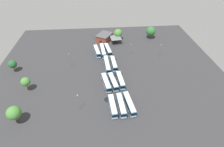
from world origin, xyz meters
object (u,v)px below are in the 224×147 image
at_px(lamp_post_by_building, 131,49).
at_px(tree_northeast, 118,33).
at_px(bus_row1_slot2, 114,64).
at_px(tree_north_edge, 14,113).
at_px(bus_row0_slot2, 108,50).
at_px(lamp_post_near_entrance, 78,102).
at_px(bus_row2_slot0, 106,83).
at_px(bus_row2_slot1, 113,82).
at_px(bus_row0_slot1, 103,51).
at_px(tree_west_edge, 12,64).
at_px(depot_building, 104,37).
at_px(bus_row1_slot1, 107,65).
at_px(bus_row0_slot0, 97,51).
at_px(bus_row2_slot2, 120,80).
at_px(bus_row3_slot2, 129,104).
at_px(bus_row3_slot1, 121,105).
at_px(maintenance_shelter, 116,38).
at_px(lamp_post_mid_lot, 160,50).
at_px(tree_northwest, 26,82).
at_px(lamp_post_far_corner, 70,60).
at_px(bus_row3_slot0, 113,106).

bearing_deg(lamp_post_by_building, tree_northeast, -165.27).
bearing_deg(bus_row1_slot2, tree_north_edge, -49.89).
xyz_separation_m(bus_row0_slot2, lamp_post_near_entrance, (47.64, -15.75, 2.88)).
bearing_deg(bus_row2_slot0, bus_row2_slot1, 95.41).
bearing_deg(bus_row0_slot1, tree_west_edge, -73.17).
height_order(bus_row2_slot1, depot_building, depot_building).
bearing_deg(bus_row1_slot2, tree_northeast, 169.40).
relative_size(bus_row0_slot2, bus_row1_slot1, 0.86).
height_order(lamp_post_by_building, tree_north_edge, tree_north_edge).
bearing_deg(tree_north_edge, bus_row0_slot0, 146.80).
relative_size(depot_building, tree_northeast, 1.74).
relative_size(bus_row0_slot1, bus_row2_slot2, 1.24).
xyz_separation_m(bus_row3_slot2, tree_north_edge, (4.32, -46.92, 3.77)).
relative_size(bus_row3_slot1, tree_northeast, 1.54).
distance_m(bus_row0_slot2, maintenance_shelter, 14.90).
relative_size(lamp_post_by_building, tree_west_edge, 1.11).
bearing_deg(bus_row2_slot1, lamp_post_mid_lot, 127.71).
distance_m(bus_row0_slot1, maintenance_shelter, 17.35).
bearing_deg(bus_row2_slot1, tree_northeast, 170.79).
height_order(tree_northwest, tree_northeast, tree_northeast).
bearing_deg(lamp_post_near_entrance, bus_row1_slot1, 155.41).
bearing_deg(lamp_post_far_corner, bus_row1_slot2, 85.61).
relative_size(bus_row3_slot1, lamp_post_near_entrance, 1.46).
relative_size(tree_west_edge, tree_north_edge, 0.83).
distance_m(bus_row0_slot2, tree_north_edge, 66.32).
xyz_separation_m(bus_row2_slot1, bus_row3_slot2, (15.60, 5.82, 0.00)).
height_order(lamp_post_near_entrance, tree_north_edge, lamp_post_near_entrance).
bearing_deg(tree_northwest, tree_north_edge, 3.89).
bearing_deg(bus_row0_slot2, tree_west_edge, -73.33).
height_order(bus_row0_slot2, bus_row2_slot0, same).
height_order(bus_row1_slot1, depot_building, depot_building).
height_order(lamp_post_by_building, tree_northwest, lamp_post_by_building).
relative_size(bus_row0_slot2, bus_row2_slot1, 1.05).
xyz_separation_m(bus_row1_slot2, lamp_post_near_entrance, (31.43, -18.07, 2.88)).
distance_m(bus_row2_slot0, lamp_post_mid_lot, 43.03).
bearing_deg(tree_northeast, bus_row1_slot2, -10.60).
distance_m(bus_row2_slot0, bus_row3_slot0, 16.10).
height_order(maintenance_shelter, lamp_post_near_entrance, lamp_post_near_entrance).
xyz_separation_m(bus_row0_slot1, lamp_post_far_corner, (13.41, -19.41, 2.89)).
height_order(bus_row0_slot1, bus_row2_slot1, same).
bearing_deg(bus_row3_slot2, bus_row3_slot1, -83.35).
relative_size(bus_row0_slot2, bus_row3_slot0, 1.09).
relative_size(maintenance_shelter, tree_west_edge, 1.32).
height_order(bus_row1_slot1, tree_west_edge, tree_west_edge).
xyz_separation_m(maintenance_shelter, lamp_post_far_corner, (27.61, -29.21, 1.12)).
xyz_separation_m(lamp_post_mid_lot, tree_north_edge, (44.27, -72.59, 0.98)).
xyz_separation_m(bus_row3_slot1, tree_north_edge, (3.89, -43.21, 3.77)).
bearing_deg(lamp_post_near_entrance, tree_northeast, 159.46).
xyz_separation_m(bus_row0_slot0, tree_northwest, (31.53, -34.70, 3.39)).
bearing_deg(tree_northeast, bus_row2_slot1, -9.21).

